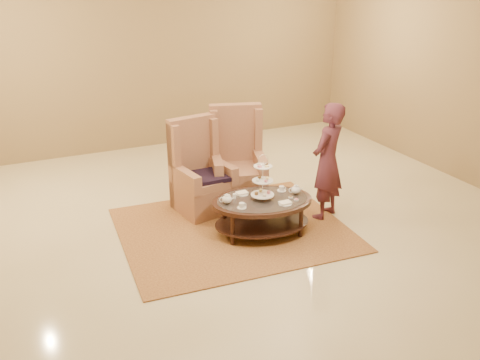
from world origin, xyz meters
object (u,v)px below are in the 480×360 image
tea_table (262,205)px  armchair_left (200,180)px  armchair_right (237,170)px  person (327,162)px

tea_table → armchair_left: 1.14m
tea_table → armchair_right: size_ratio=1.03×
armchair_left → armchair_right: size_ratio=0.94×
armchair_left → armchair_right: (0.61, 0.08, 0.03)m
person → tea_table: bearing=-24.7°
tea_table → armchair_left: armchair_left is taller
armchair_left → person: size_ratio=0.81×
armchair_right → person: bearing=-33.2°
tea_table → armchair_right: (0.16, 1.12, 0.07)m
armchair_right → person: (0.86, -1.03, 0.34)m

